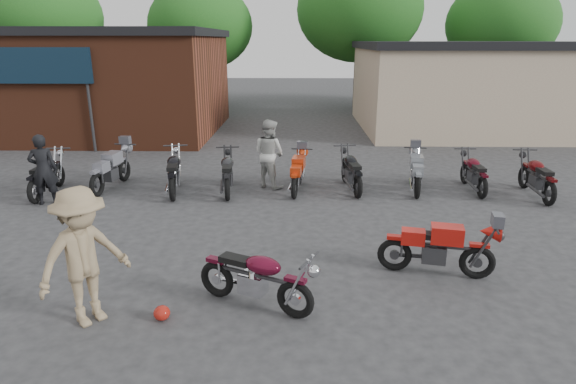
{
  "coord_description": "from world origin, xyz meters",
  "views": [
    {
      "loc": [
        0.58,
        -6.87,
        3.84
      ],
      "look_at": [
        0.39,
        2.39,
        0.9
      ],
      "focal_mm": 30.0,
      "sensor_mm": 36.0,
      "label": 1
    }
  ],
  "objects_px": {
    "person_dark": "(43,170)",
    "row_bike_5": "(351,169)",
    "vintage_motorcycle": "(257,275)",
    "row_bike_8": "(537,174)",
    "person_tan": "(83,257)",
    "row_bike_7": "(474,171)",
    "row_bike_1": "(111,167)",
    "row_bike_3": "(227,171)",
    "person_light": "(269,154)",
    "row_bike_4": "(298,171)",
    "row_bike_6": "(416,170)",
    "sportbike": "(439,245)",
    "row_bike_0": "(46,173)",
    "helmet": "(162,313)",
    "row_bike_2": "(174,170)"
  },
  "relations": [
    {
      "from": "person_dark",
      "to": "row_bike_1",
      "type": "distance_m",
      "value": 1.76
    },
    {
      "from": "person_tan",
      "to": "row_bike_0",
      "type": "relative_size",
      "value": 1.0
    },
    {
      "from": "vintage_motorcycle",
      "to": "row_bike_8",
      "type": "height_order",
      "value": "row_bike_8"
    },
    {
      "from": "person_dark",
      "to": "row_bike_0",
      "type": "relative_size",
      "value": 0.87
    },
    {
      "from": "row_bike_2",
      "to": "row_bike_4",
      "type": "bearing_deg",
      "value": -96.45
    },
    {
      "from": "person_dark",
      "to": "row_bike_3",
      "type": "xyz_separation_m",
      "value": [
        4.28,
        1.07,
        -0.29
      ]
    },
    {
      "from": "row_bike_4",
      "to": "row_bike_5",
      "type": "xyz_separation_m",
      "value": [
        1.41,
        0.12,
        0.04
      ]
    },
    {
      "from": "person_light",
      "to": "row_bike_1",
      "type": "bearing_deg",
      "value": 40.58
    },
    {
      "from": "helmet",
      "to": "row_bike_3",
      "type": "xyz_separation_m",
      "value": [
        0.1,
        6.11,
        0.46
      ]
    },
    {
      "from": "row_bike_1",
      "to": "row_bike_3",
      "type": "xyz_separation_m",
      "value": [
        3.17,
        -0.26,
        -0.01
      ]
    },
    {
      "from": "person_light",
      "to": "row_bike_4",
      "type": "relative_size",
      "value": 1.0
    },
    {
      "from": "vintage_motorcycle",
      "to": "row_bike_5",
      "type": "bearing_deg",
      "value": 97.14
    },
    {
      "from": "row_bike_3",
      "to": "row_bike_7",
      "type": "relative_size",
      "value": 1.06
    },
    {
      "from": "row_bike_1",
      "to": "row_bike_4",
      "type": "height_order",
      "value": "row_bike_1"
    },
    {
      "from": "row_bike_4",
      "to": "vintage_motorcycle",
      "type": "bearing_deg",
      "value": -178.59
    },
    {
      "from": "row_bike_2",
      "to": "row_bike_8",
      "type": "relative_size",
      "value": 1.03
    },
    {
      "from": "sportbike",
      "to": "row_bike_1",
      "type": "relative_size",
      "value": 0.94
    },
    {
      "from": "vintage_motorcycle",
      "to": "row_bike_4",
      "type": "bearing_deg",
      "value": 109.83
    },
    {
      "from": "helmet",
      "to": "row_bike_1",
      "type": "height_order",
      "value": "row_bike_1"
    },
    {
      "from": "person_tan",
      "to": "row_bike_1",
      "type": "bearing_deg",
      "value": 58.84
    },
    {
      "from": "person_dark",
      "to": "person_light",
      "type": "distance_m",
      "value": 5.57
    },
    {
      "from": "person_tan",
      "to": "row_bike_5",
      "type": "distance_m",
      "value": 7.76
    },
    {
      "from": "row_bike_1",
      "to": "row_bike_5",
      "type": "bearing_deg",
      "value": -82.29
    },
    {
      "from": "row_bike_1",
      "to": "row_bike_4",
      "type": "distance_m",
      "value": 5.02
    },
    {
      "from": "person_dark",
      "to": "row_bike_0",
      "type": "bearing_deg",
      "value": -82.18
    },
    {
      "from": "person_tan",
      "to": "row_bike_7",
      "type": "height_order",
      "value": "person_tan"
    },
    {
      "from": "row_bike_0",
      "to": "row_bike_5",
      "type": "xyz_separation_m",
      "value": [
        7.89,
        0.56,
        -0.0
      ]
    },
    {
      "from": "row_bike_3",
      "to": "row_bike_8",
      "type": "distance_m",
      "value": 7.92
    },
    {
      "from": "person_light",
      "to": "row_bike_0",
      "type": "height_order",
      "value": "person_light"
    },
    {
      "from": "row_bike_0",
      "to": "row_bike_4",
      "type": "bearing_deg",
      "value": -89.84
    },
    {
      "from": "row_bike_4",
      "to": "helmet",
      "type": "bearing_deg",
      "value": 170.05
    },
    {
      "from": "row_bike_6",
      "to": "person_tan",
      "type": "bearing_deg",
      "value": 145.74
    },
    {
      "from": "person_dark",
      "to": "row_bike_0",
      "type": "xyz_separation_m",
      "value": [
        -0.35,
        0.76,
        -0.29
      ]
    },
    {
      "from": "row_bike_4",
      "to": "row_bike_6",
      "type": "height_order",
      "value": "row_bike_6"
    },
    {
      "from": "row_bike_6",
      "to": "sportbike",
      "type": "bearing_deg",
      "value": -179.6
    },
    {
      "from": "row_bike_4",
      "to": "row_bike_1",
      "type": "bearing_deg",
      "value": 95.92
    },
    {
      "from": "sportbike",
      "to": "helmet",
      "type": "height_order",
      "value": "sportbike"
    },
    {
      "from": "helmet",
      "to": "row_bike_0",
      "type": "height_order",
      "value": "row_bike_0"
    },
    {
      "from": "helmet",
      "to": "person_light",
      "type": "xyz_separation_m",
      "value": [
        1.16,
        6.61,
        0.81
      ]
    },
    {
      "from": "row_bike_0",
      "to": "row_bike_7",
      "type": "relative_size",
      "value": 1.07
    },
    {
      "from": "sportbike",
      "to": "person_dark",
      "type": "xyz_separation_m",
      "value": [
        -8.49,
        3.56,
        0.32
      ]
    },
    {
      "from": "person_tan",
      "to": "row_bike_0",
      "type": "height_order",
      "value": "person_tan"
    },
    {
      "from": "vintage_motorcycle",
      "to": "row_bike_2",
      "type": "relative_size",
      "value": 0.91
    },
    {
      "from": "vintage_motorcycle",
      "to": "row_bike_8",
      "type": "xyz_separation_m",
      "value": [
        6.68,
        5.54,
        0.03
      ]
    },
    {
      "from": "person_dark",
      "to": "row_bike_5",
      "type": "bearing_deg",
      "value": 173.05
    },
    {
      "from": "vintage_motorcycle",
      "to": "person_tan",
      "type": "xyz_separation_m",
      "value": [
        -2.33,
        -0.42,
        0.46
      ]
    },
    {
      "from": "helmet",
      "to": "row_bike_7",
      "type": "distance_m",
      "value": 9.16
    },
    {
      "from": "sportbike",
      "to": "row_bike_5",
      "type": "relative_size",
      "value": 0.94
    },
    {
      "from": "row_bike_2",
      "to": "row_bike_8",
      "type": "height_order",
      "value": "row_bike_2"
    },
    {
      "from": "row_bike_7",
      "to": "sportbike",
      "type": "bearing_deg",
      "value": 155.56
    }
  ]
}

